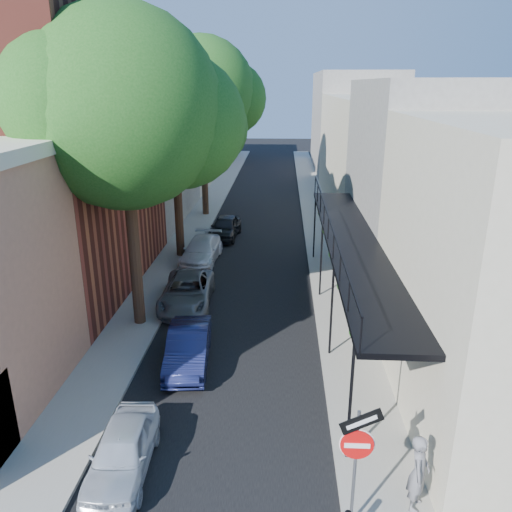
# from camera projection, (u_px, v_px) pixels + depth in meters

# --- Properties ---
(road_surface) EXTENTS (6.00, 64.00, 0.01)m
(road_surface) POSITION_uv_depth(u_px,v_px,m) (261.00, 206.00, 37.98)
(road_surface) COLOR black
(road_surface) RESTS_ON ground
(sidewalk_left) EXTENTS (2.00, 64.00, 0.12)m
(sidewalk_left) POSITION_uv_depth(u_px,v_px,m) (209.00, 205.00, 38.17)
(sidewalk_left) COLOR gray
(sidewalk_left) RESTS_ON ground
(sidewalk_right) EXTENTS (2.00, 64.00, 0.12)m
(sidewalk_right) POSITION_uv_depth(u_px,v_px,m) (314.00, 206.00, 37.76)
(sidewalk_right) COLOR gray
(sidewalk_right) RESTS_ON ground
(buildings_left) EXTENTS (10.10, 59.10, 12.00)m
(buildings_left) POSITION_uv_depth(u_px,v_px,m) (131.00, 141.00, 35.68)
(buildings_left) COLOR tan
(buildings_left) RESTS_ON ground
(buildings_right) EXTENTS (9.80, 55.00, 10.00)m
(buildings_right) POSITION_uv_depth(u_px,v_px,m) (387.00, 149.00, 35.60)
(buildings_right) COLOR beige
(buildings_right) RESTS_ON ground
(sign_post) EXTENTS (0.89, 0.17, 2.99)m
(sign_post) POSITION_uv_depth(u_px,v_px,m) (357.00, 449.00, 9.76)
(sign_post) COLOR #595B60
(sign_post) RESTS_ON ground
(oak_near) EXTENTS (7.48, 6.80, 11.42)m
(oak_near) POSITION_uv_depth(u_px,v_px,m) (138.00, 113.00, 16.95)
(oak_near) COLOR #342315
(oak_near) RESTS_ON ground
(oak_mid) EXTENTS (6.60, 6.00, 10.20)m
(oak_mid) POSITION_uv_depth(u_px,v_px,m) (183.00, 121.00, 24.75)
(oak_mid) COLOR #342315
(oak_mid) RESTS_ON ground
(oak_far) EXTENTS (7.70, 7.00, 11.90)m
(oak_far) POSITION_uv_depth(u_px,v_px,m) (209.00, 93.00, 32.88)
(oak_far) COLOR #342315
(oak_far) RESTS_ON ground
(parked_car_a) EXTENTS (1.48, 3.38, 1.13)m
(parked_car_a) POSITION_uv_depth(u_px,v_px,m) (122.00, 451.00, 11.82)
(parked_car_a) COLOR silver
(parked_car_a) RESTS_ON ground
(parked_car_b) EXTENTS (1.61, 3.84, 1.23)m
(parked_car_b) POSITION_uv_depth(u_px,v_px,m) (188.00, 347.00, 16.39)
(parked_car_b) COLOR #161B45
(parked_car_b) RESTS_ON ground
(parked_car_c) EXTENTS (2.25, 4.50, 1.23)m
(parked_car_c) POSITION_uv_depth(u_px,v_px,m) (187.00, 292.00, 20.78)
(parked_car_c) COLOR slate
(parked_car_c) RESTS_ON ground
(parked_car_d) EXTENTS (1.95, 4.31, 1.22)m
(parked_car_d) POSITION_uv_depth(u_px,v_px,m) (201.00, 250.00, 25.92)
(parked_car_d) COLOR white
(parked_car_d) RESTS_ON ground
(parked_car_e) EXTENTS (1.87, 3.97, 1.31)m
(parked_car_e) POSITION_uv_depth(u_px,v_px,m) (225.00, 227.00, 29.96)
(parked_car_e) COLOR black
(parked_car_e) RESTS_ON ground
(pedestrian) EXTENTS (0.63, 0.76, 1.79)m
(pedestrian) POSITION_uv_depth(u_px,v_px,m) (419.00, 473.00, 10.56)
(pedestrian) COLOR slate
(pedestrian) RESTS_ON sidewalk_right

